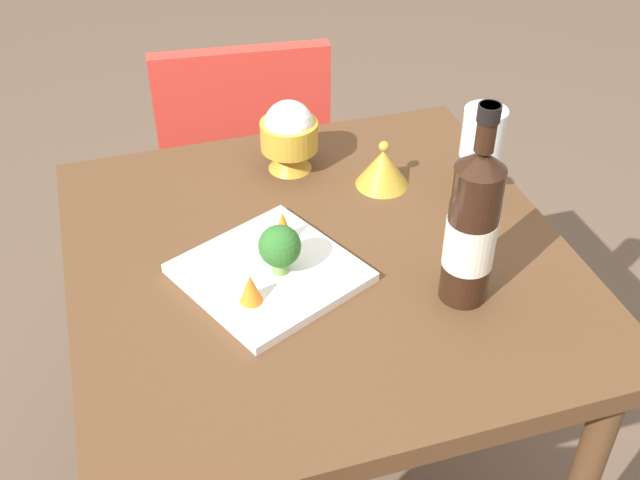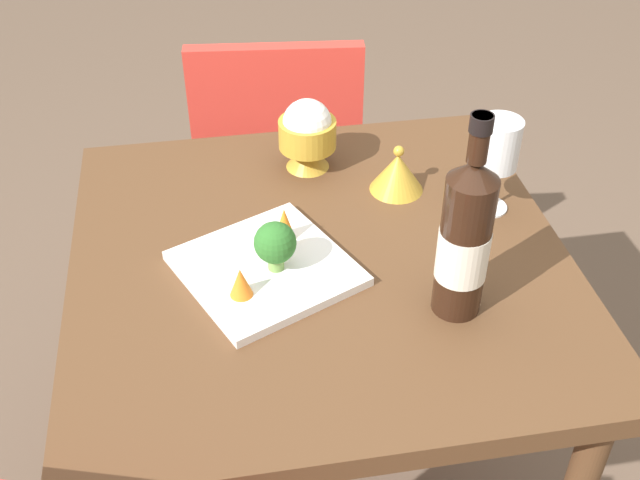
{
  "view_description": "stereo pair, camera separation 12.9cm",
  "coord_description": "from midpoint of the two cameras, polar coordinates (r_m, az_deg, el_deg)",
  "views": [
    {
      "loc": [
        0.97,
        -0.3,
        1.57
      ],
      "look_at": [
        0.0,
        0.0,
        0.77
      ],
      "focal_mm": 43.79,
      "sensor_mm": 36.0,
      "label": 1
    },
    {
      "loc": [
        1.0,
        -0.17,
        1.57
      ],
      "look_at": [
        0.0,
        0.0,
        0.77
      ],
      "focal_mm": 43.79,
      "sensor_mm": 36.0,
      "label": 2
    }
  ],
  "objects": [
    {
      "name": "wine_glass",
      "position": [
        1.39,
        15.5,
        6.51
      ],
      "size": [
        0.08,
        0.08,
        0.18
      ],
      "color": "white",
      "rests_on": "dining_table"
    },
    {
      "name": "rice_bowl_lid",
      "position": [
        1.45,
        8.21,
        4.85
      ],
      "size": [
        0.1,
        0.1,
        0.09
      ],
      "color": "gold",
      "rests_on": "dining_table"
    },
    {
      "name": "carrot_garnish_right",
      "position": [
        1.19,
        -2.75,
        -3.22
      ],
      "size": [
        0.04,
        0.04,
        0.05
      ],
      "color": "orange",
      "rests_on": "serving_plate"
    },
    {
      "name": "carrot_garnish_left",
      "position": [
        1.3,
        0.22,
        1.1
      ],
      "size": [
        0.04,
        0.04,
        0.06
      ],
      "color": "orange",
      "rests_on": "serving_plate"
    },
    {
      "name": "chair_near_window",
      "position": [
        1.98,
        -1.23,
        6.35
      ],
      "size": [
        0.44,
        0.44,
        0.85
      ],
      "rotation": [
        0.0,
        0.0,
        1.46
      ],
      "color": "red",
      "rests_on": "ground_plane"
    },
    {
      "name": "rice_bowl",
      "position": [
        1.49,
        1.56,
        7.73
      ],
      "size": [
        0.11,
        0.11,
        0.14
      ],
      "color": "gold",
      "rests_on": "dining_table"
    },
    {
      "name": "dining_table",
      "position": [
        1.37,
        2.7,
        -4.25
      ],
      "size": [
        0.83,
        0.83,
        0.74
      ],
      "color": "brown",
      "rests_on": "ground_plane"
    },
    {
      "name": "broccoli_floret",
      "position": [
        1.22,
        -0.29,
        -0.39
      ],
      "size": [
        0.07,
        0.07,
        0.09
      ],
      "color": "#729E4C",
      "rests_on": "serving_plate"
    },
    {
      "name": "wine_bottle",
      "position": [
        1.15,
        13.7,
        -0.05
      ],
      "size": [
        0.08,
        0.08,
        0.33
      ],
      "color": "black",
      "rests_on": "dining_table"
    },
    {
      "name": "serving_plate",
      "position": [
        1.26,
        -1.07,
        -2.21
      ],
      "size": [
        0.33,
        0.33,
        0.02
      ],
      "rotation": [
        0.0,
        0.0,
        0.43
      ],
      "color": "white",
      "rests_on": "dining_table"
    }
  ]
}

